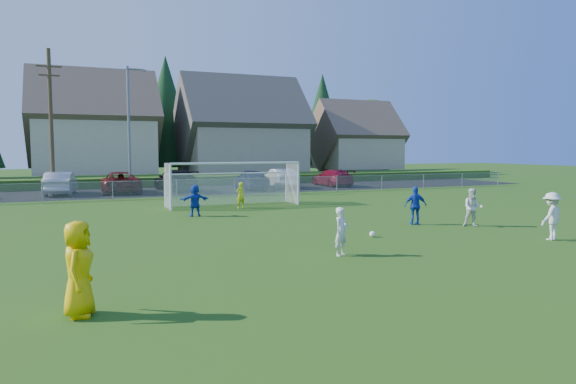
{
  "coord_description": "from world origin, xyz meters",
  "views": [
    {
      "loc": [
        -8.52,
        -11.86,
        3.22
      ],
      "look_at": [
        0.0,
        8.0,
        1.4
      ],
      "focal_mm": 32.0,
      "sensor_mm": 36.0,
      "label": 1
    }
  ],
  "objects_px": {
    "car_d": "(176,180)",
    "soccer_ball": "(372,234)",
    "player_blue_a": "(415,206)",
    "car_e": "(251,179)",
    "goalkeeper": "(241,195)",
    "player_white_c": "(551,216)",
    "car_f": "(280,178)",
    "referee": "(78,269)",
    "car_g": "(332,178)",
    "player_white_a": "(341,231)",
    "player_white_b": "(473,208)",
    "car_c": "(120,182)",
    "soccer_goal": "(232,177)",
    "player_blue_b": "(195,201)",
    "car_b": "(61,183)"
  },
  "relations": [
    {
      "from": "car_d",
      "to": "soccer_ball",
      "type": "bearing_deg",
      "value": 92.13
    },
    {
      "from": "player_blue_a",
      "to": "car_e",
      "type": "distance_m",
      "value": 20.61
    },
    {
      "from": "goalkeeper",
      "to": "player_blue_a",
      "type": "bearing_deg",
      "value": 104.16
    },
    {
      "from": "player_white_c",
      "to": "car_f",
      "type": "bearing_deg",
      "value": -104.11
    },
    {
      "from": "referee",
      "to": "car_g",
      "type": "xyz_separation_m",
      "value": [
        20.9,
        28.79,
        -0.21
      ]
    },
    {
      "from": "referee",
      "to": "car_g",
      "type": "relative_size",
      "value": 0.37
    },
    {
      "from": "player_white_a",
      "to": "player_white_b",
      "type": "xyz_separation_m",
      "value": [
        7.85,
        2.94,
        0.06
      ]
    },
    {
      "from": "soccer_ball",
      "to": "car_c",
      "type": "distance_m",
      "value": 24.29
    },
    {
      "from": "player_white_a",
      "to": "player_blue_a",
      "type": "relative_size",
      "value": 0.9
    },
    {
      "from": "player_white_a",
      "to": "player_white_b",
      "type": "relative_size",
      "value": 0.92
    },
    {
      "from": "player_white_c",
      "to": "soccer_goal",
      "type": "distance_m",
      "value": 16.68
    },
    {
      "from": "player_blue_a",
      "to": "car_c",
      "type": "xyz_separation_m",
      "value": [
        -10.06,
        21.4,
        -0.03
      ]
    },
    {
      "from": "player_blue_b",
      "to": "player_white_b",
      "type": "bearing_deg",
      "value": 142.83
    },
    {
      "from": "car_f",
      "to": "car_e",
      "type": "bearing_deg",
      "value": 19.11
    },
    {
      "from": "car_c",
      "to": "car_e",
      "type": "height_order",
      "value": "car_e"
    },
    {
      "from": "referee",
      "to": "goalkeeper",
      "type": "relative_size",
      "value": 1.3
    },
    {
      "from": "car_e",
      "to": "car_b",
      "type": "bearing_deg",
      "value": -1.62
    },
    {
      "from": "car_c",
      "to": "car_g",
      "type": "height_order",
      "value": "car_c"
    },
    {
      "from": "player_blue_b",
      "to": "car_g",
      "type": "xyz_separation_m",
      "value": [
        15.49,
        15.09,
        -0.03
      ]
    },
    {
      "from": "player_blue_a",
      "to": "car_c",
      "type": "relative_size",
      "value": 0.29
    },
    {
      "from": "player_white_a",
      "to": "car_d",
      "type": "distance_m",
      "value": 26.02
    },
    {
      "from": "car_e",
      "to": "car_g",
      "type": "height_order",
      "value": "car_e"
    },
    {
      "from": "player_blue_b",
      "to": "soccer_ball",
      "type": "bearing_deg",
      "value": 120.28
    },
    {
      "from": "player_white_c",
      "to": "car_d",
      "type": "distance_m",
      "value": 27.81
    },
    {
      "from": "player_white_a",
      "to": "soccer_ball",
      "type": "bearing_deg",
      "value": 12.34
    },
    {
      "from": "soccer_goal",
      "to": "player_white_b",
      "type": "bearing_deg",
      "value": -59.31
    },
    {
      "from": "soccer_ball",
      "to": "player_blue_a",
      "type": "distance_m",
      "value": 3.95
    },
    {
      "from": "car_c",
      "to": "soccer_goal",
      "type": "xyz_separation_m",
      "value": [
        5.05,
        -11.26,
        0.85
      ]
    },
    {
      "from": "player_blue_b",
      "to": "car_b",
      "type": "bearing_deg",
      "value": -67.1
    },
    {
      "from": "player_blue_b",
      "to": "goalkeeper",
      "type": "xyz_separation_m",
      "value": [
        3.04,
        2.34,
        -0.04
      ]
    },
    {
      "from": "player_white_b",
      "to": "player_white_c",
      "type": "xyz_separation_m",
      "value": [
        0.31,
        -3.51,
        0.05
      ]
    },
    {
      "from": "player_white_c",
      "to": "soccer_goal",
      "type": "bearing_deg",
      "value": -77.74
    },
    {
      "from": "player_white_a",
      "to": "car_g",
      "type": "height_order",
      "value": "player_white_a"
    },
    {
      "from": "car_g",
      "to": "car_b",
      "type": "bearing_deg",
      "value": 0.06
    },
    {
      "from": "goalkeeper",
      "to": "car_g",
      "type": "relative_size",
      "value": 0.29
    },
    {
      "from": "goalkeeper",
      "to": "car_f",
      "type": "bearing_deg",
      "value": -136.23
    },
    {
      "from": "goalkeeper",
      "to": "car_d",
      "type": "relative_size",
      "value": 0.25
    },
    {
      "from": "player_white_b",
      "to": "goalkeeper",
      "type": "distance_m",
      "value": 12.2
    },
    {
      "from": "referee",
      "to": "car_g",
      "type": "distance_m",
      "value": 35.57
    },
    {
      "from": "car_d",
      "to": "car_g",
      "type": "height_order",
      "value": "car_d"
    },
    {
      "from": "car_b",
      "to": "car_c",
      "type": "distance_m",
      "value": 3.99
    },
    {
      "from": "soccer_ball",
      "to": "car_d",
      "type": "bearing_deg",
      "value": 96.31
    },
    {
      "from": "player_white_a",
      "to": "car_b",
      "type": "xyz_separation_m",
      "value": [
        -8.04,
        25.83,
        0.08
      ]
    },
    {
      "from": "player_white_c",
      "to": "car_b",
      "type": "distance_m",
      "value": 30.98
    },
    {
      "from": "player_white_a",
      "to": "car_e",
      "type": "relative_size",
      "value": 0.31
    },
    {
      "from": "referee",
      "to": "car_c",
      "type": "xyz_separation_m",
      "value": [
        3.36,
        28.72,
        -0.15
      ]
    },
    {
      "from": "soccer_ball",
      "to": "car_c",
      "type": "height_order",
      "value": "car_c"
    },
    {
      "from": "player_blue_a",
      "to": "car_b",
      "type": "distance_m",
      "value": 25.68
    },
    {
      "from": "player_white_b",
      "to": "car_e",
      "type": "bearing_deg",
      "value": 133.42
    },
    {
      "from": "soccer_goal",
      "to": "player_white_c",
      "type": "bearing_deg",
      "value": -64.57
    }
  ]
}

